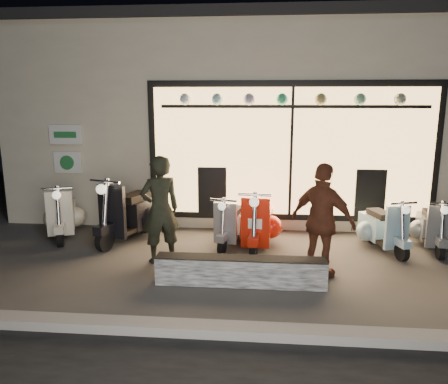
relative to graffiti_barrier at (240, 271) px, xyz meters
The scene contains 12 objects.
ground 0.68m from the graffiti_barrier, 89.04° to the left, with size 40.00×40.00×0.00m, color #383533.
kerb 1.36m from the graffiti_barrier, 89.54° to the right, with size 40.00×0.25×0.12m, color slate.
shop_building 5.95m from the graffiti_barrier, 89.85° to the left, with size 10.20×6.23×4.20m.
graffiti_barrier is the anchor object (origin of this frame).
scooter_silver 1.84m from the graffiti_barrier, 97.45° to the left, with size 0.56×1.25×0.89m.
scooter_red 1.71m from the graffiti_barrier, 82.23° to the left, with size 0.55×1.46×1.04m.
scooter_black 2.89m from the graffiti_barrier, 136.86° to the left, with size 0.86×1.62×1.16m.
scooter_cream 4.00m from the graffiti_barrier, 150.10° to the left, with size 0.76×1.40×1.00m.
scooter_blue 2.94m from the graffiti_barrier, 37.33° to the left, with size 0.65×1.28×0.91m.
scooter_grey 3.75m from the graffiti_barrier, 30.40° to the left, with size 0.49×1.25×0.89m.
man 1.66m from the graffiti_barrier, 148.75° to the left, with size 0.62×0.41×1.70m, color black.
woman 1.36m from the graffiti_barrier, 18.68° to the left, with size 0.98×0.41×1.67m, color brown.
Camera 1 is at (0.27, -6.33, 2.55)m, focal length 35.00 mm.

